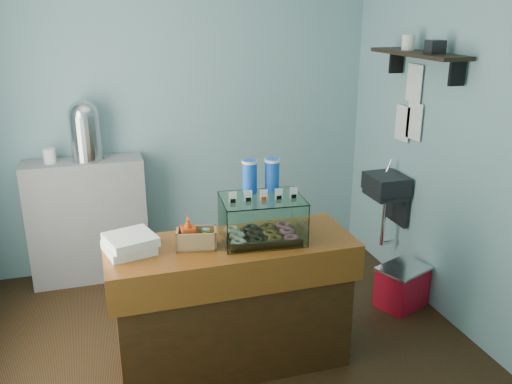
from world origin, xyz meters
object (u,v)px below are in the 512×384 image
object	(u,v)px
coffee_urn	(85,129)
red_cooler	(402,286)
counter	(232,303)
display_case	(262,213)

from	to	relation	value
coffee_urn	red_cooler	distance (m)	2.93
counter	red_cooler	xyz separation A→B (m)	(1.51, 0.32, -0.28)
coffee_urn	red_cooler	xyz separation A→B (m)	(2.36, -1.25, -1.19)
display_case	coffee_urn	world-z (taller)	coffee_urn
display_case	coffee_urn	xyz separation A→B (m)	(-1.06, 1.55, 0.30)
coffee_urn	display_case	bearing A→B (deg)	-55.53
counter	display_case	size ratio (longest dim) A/B	2.89
display_case	coffee_urn	size ratio (longest dim) A/B	1.08
red_cooler	display_case	bearing A→B (deg)	171.32
red_cooler	coffee_urn	bearing A→B (deg)	130.56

